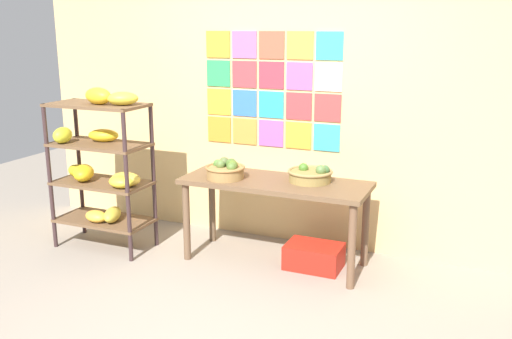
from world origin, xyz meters
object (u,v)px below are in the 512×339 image
(fruit_basket_left, at_px, (226,170))
(produce_crate_under_table, at_px, (314,256))
(banana_shelf_unit, at_px, (101,161))
(display_table, at_px, (275,192))
(fruit_basket_back_right, at_px, (311,175))

(fruit_basket_left, distance_m, produce_crate_under_table, 1.02)
(banana_shelf_unit, xyz_separation_m, fruit_basket_left, (1.11, 0.19, -0.01))
(banana_shelf_unit, height_order, produce_crate_under_table, banana_shelf_unit)
(banana_shelf_unit, bearing_deg, display_table, 10.38)
(banana_shelf_unit, distance_m, produce_crate_under_table, 2.01)
(banana_shelf_unit, relative_size, fruit_basket_left, 4.35)
(fruit_basket_left, xyz_separation_m, fruit_basket_back_right, (0.68, 0.18, -0.01))
(produce_crate_under_table, bearing_deg, display_table, -176.59)
(fruit_basket_left, height_order, produce_crate_under_table, fruit_basket_left)
(fruit_basket_back_right, height_order, produce_crate_under_table, fruit_basket_back_right)
(banana_shelf_unit, height_order, display_table, banana_shelf_unit)
(banana_shelf_unit, bearing_deg, fruit_basket_back_right, 11.57)
(fruit_basket_left, bearing_deg, banana_shelf_unit, -170.32)
(fruit_basket_left, bearing_deg, display_table, 12.30)
(banana_shelf_unit, xyz_separation_m, produce_crate_under_table, (1.86, 0.30, -0.70))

